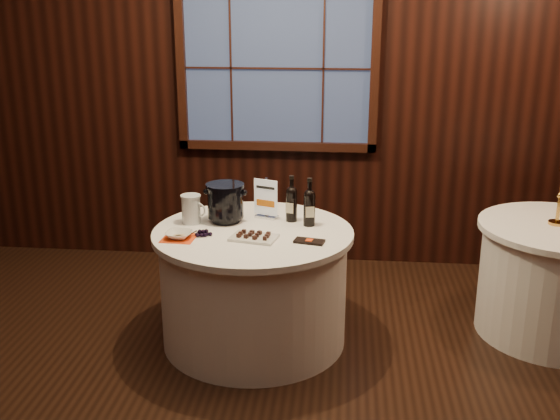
# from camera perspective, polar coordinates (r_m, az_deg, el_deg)

# --- Properties ---
(back_wall) EXTENTS (6.00, 0.10, 3.00)m
(back_wall) POSITION_cam_1_polar(r_m,az_deg,el_deg) (5.44, -0.24, 11.15)
(back_wall) COLOR black
(back_wall) RESTS_ON ground
(main_table) EXTENTS (1.28, 1.28, 0.77)m
(main_table) POSITION_cam_1_polar(r_m,az_deg,el_deg) (4.30, -2.30, -6.59)
(main_table) COLOR white
(main_table) RESTS_ON ground
(side_table) EXTENTS (1.08, 1.08, 0.77)m
(side_table) POSITION_cam_1_polar(r_m,az_deg,el_deg) (4.76, 22.95, -5.60)
(side_table) COLOR white
(side_table) RESTS_ON ground
(sign_stand) EXTENTS (0.16, 0.13, 0.28)m
(sign_stand) POSITION_cam_1_polar(r_m,az_deg,el_deg) (4.37, -1.20, 0.49)
(sign_stand) COLOR silver
(sign_stand) RESTS_ON main_table
(port_bottle_left) EXTENTS (0.07, 0.08, 0.31)m
(port_bottle_left) POSITION_cam_1_polar(r_m,az_deg,el_deg) (4.30, 1.01, 0.74)
(port_bottle_left) COLOR black
(port_bottle_left) RESTS_ON main_table
(port_bottle_right) EXTENTS (0.08, 0.08, 0.32)m
(port_bottle_right) POSITION_cam_1_polar(r_m,az_deg,el_deg) (4.22, 2.57, 0.43)
(port_bottle_right) COLOR black
(port_bottle_right) RESTS_ON main_table
(ice_bucket) EXTENTS (0.25, 0.25, 0.26)m
(ice_bucket) POSITION_cam_1_polar(r_m,az_deg,el_deg) (4.30, -4.78, 0.71)
(ice_bucket) COLOR black
(ice_bucket) RESTS_ON main_table
(chocolate_plate) EXTENTS (0.31, 0.24, 0.04)m
(chocolate_plate) POSITION_cam_1_polar(r_m,az_deg,el_deg) (4.01, -2.29, -2.32)
(chocolate_plate) COLOR silver
(chocolate_plate) RESTS_ON main_table
(chocolate_box) EXTENTS (0.19, 0.12, 0.01)m
(chocolate_box) POSITION_cam_1_polar(r_m,az_deg,el_deg) (3.95, 2.56, -2.74)
(chocolate_box) COLOR black
(chocolate_box) RESTS_ON main_table
(grape_bunch) EXTENTS (0.17, 0.08, 0.04)m
(grape_bunch) POSITION_cam_1_polar(r_m,az_deg,el_deg) (4.07, -6.73, -2.05)
(grape_bunch) COLOR black
(grape_bunch) RESTS_ON main_table
(glass_pitcher) EXTENTS (0.17, 0.13, 0.19)m
(glass_pitcher) POSITION_cam_1_polar(r_m,az_deg,el_deg) (4.31, -7.73, 0.10)
(glass_pitcher) COLOR silver
(glass_pitcher) RESTS_ON main_table
(orange_napkin) EXTENTS (0.21, 0.21, 0.00)m
(orange_napkin) POSITION_cam_1_polar(r_m,az_deg,el_deg) (4.07, -8.79, -2.43)
(orange_napkin) COLOR #E54113
(orange_napkin) RESTS_ON main_table
(cracker_bowl) EXTENTS (0.17, 0.17, 0.04)m
(cracker_bowl) POSITION_cam_1_polar(r_m,az_deg,el_deg) (4.06, -8.80, -2.14)
(cracker_bowl) COLOR silver
(cracker_bowl) RESTS_ON orange_napkin
(brass_candlestick) EXTENTS (0.11, 0.11, 0.39)m
(brass_candlestick) POSITION_cam_1_polar(r_m,az_deg,el_deg) (4.60, 23.14, 0.49)
(brass_candlestick) COLOR #C38F3D
(brass_candlestick) RESTS_ON side_table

